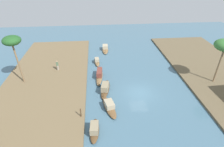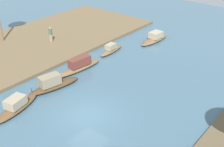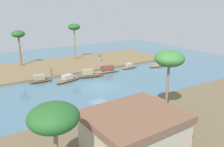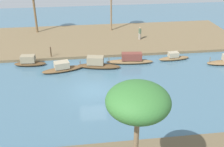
{
  "view_description": "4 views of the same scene",
  "coord_description": "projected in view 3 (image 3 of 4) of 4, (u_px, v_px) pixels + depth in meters",
  "views": [
    {
      "loc": [
        20.42,
        -5.88,
        15.89
      ],
      "look_at": [
        -3.93,
        -3.65,
        1.12
      ],
      "focal_mm": 28.88,
      "sensor_mm": 36.0,
      "label": 1
    },
    {
      "loc": [
        12.69,
        12.79,
        13.16
      ],
      "look_at": [
        -5.68,
        -2.32,
        0.4
      ],
      "focal_mm": 47.56,
      "sensor_mm": 36.0,
      "label": 2
    },
    {
      "loc": [
        15.68,
        28.44,
        11.52
      ],
      "look_at": [
        -4.4,
        -3.35,
        0.49
      ],
      "focal_mm": 37.82,
      "sensor_mm": 36.0,
      "label": 3
    },
    {
      "loc": [
        1.07,
        22.4,
        13.1
      ],
      "look_at": [
        -2.04,
        -1.36,
        1.03
      ],
      "focal_mm": 44.03,
      "sensor_mm": 36.0,
      "label": 4
    }
  ],
  "objects": [
    {
      "name": "riverbank_left",
      "position": [
        63.0,
        65.0,
        45.75
      ],
      "size": [
        42.02,
        12.82,
        0.32
      ],
      "primitive_type": "cube",
      "color": "brown",
      "rests_on": "ground"
    },
    {
      "name": "sampan_downstream_large",
      "position": [
        68.0,
        79.0,
        36.49
      ],
      "size": [
        4.53,
        2.13,
        1.12
      ],
      "rotation": [
        0.0,
        0.0,
        0.24
      ],
      "color": "brown",
      "rests_on": "river_water"
    },
    {
      "name": "sampan_foreground",
      "position": [
        40.0,
        79.0,
        36.13
      ],
      "size": [
        3.58,
        1.25,
        1.24
      ],
      "rotation": [
        0.0,
        0.0,
        -0.07
      ],
      "color": "brown",
      "rests_on": "river_water"
    },
    {
      "name": "sampan_open_hull",
      "position": [
        89.0,
        74.0,
        38.66
      ],
      "size": [
        4.84,
        1.99,
        1.37
      ],
      "rotation": [
        0.0,
        0.0,
        -0.2
      ],
      "color": "brown",
      "rests_on": "river_water"
    },
    {
      "name": "palm_tree_right_tall",
      "position": [
        169.0,
        59.0,
        23.61
      ],
      "size": [
        3.04,
        3.04,
        6.84
      ],
      "color": "#7F6647",
      "rests_on": "riverbank_right"
    },
    {
      "name": "sampan_upstream_small",
      "position": [
        159.0,
        64.0,
        45.57
      ],
      "size": [
        4.81,
        1.45,
        1.11
      ],
      "rotation": [
        0.0,
        0.0,
        -0.05
      ],
      "color": "brown",
      "rests_on": "river_water"
    },
    {
      "name": "person_on_near_bank",
      "position": [
        100.0,
        58.0,
        48.15
      ],
      "size": [
        0.46,
        0.46,
        1.75
      ],
      "rotation": [
        0.0,
        0.0,
        1.87
      ],
      "color": "gray",
      "rests_on": "riverbank_left"
    },
    {
      "name": "sampan_midstream",
      "position": [
        130.0,
        67.0,
        44.18
      ],
      "size": [
        3.79,
        1.13,
        1.0
      ],
      "rotation": [
        0.0,
        0.0,
        0.07
      ],
      "color": "brown",
      "rests_on": "river_water"
    },
    {
      "name": "palm_tree_right_short",
      "position": [
        54.0,
        118.0,
        14.08
      ],
      "size": [
        3.15,
        3.15,
        5.6
      ],
      "color": "#7F6647",
      "rests_on": "riverbank_right"
    },
    {
      "name": "palm_tree_left_near",
      "position": [
        74.0,
        28.0,
        48.56
      ],
      "size": [
        2.47,
        2.47,
        7.45
      ],
      "color": "#7F6647",
      "rests_on": "riverbank_left"
    },
    {
      "name": "mooring_post",
      "position": [
        51.0,
        72.0,
        38.48
      ],
      "size": [
        0.14,
        0.14,
        1.2
      ],
      "primitive_type": "cylinder",
      "color": "#4C3823",
      "rests_on": "riverbank_left"
    },
    {
      "name": "sampan_with_red_awning",
      "position": [
        107.0,
        70.0,
        41.2
      ],
      "size": [
        5.42,
        1.46,
        1.31
      ],
      "rotation": [
        0.0,
        0.0,
        -0.09
      ],
      "color": "brown",
      "rests_on": "river_water"
    },
    {
      "name": "riverside_building",
      "position": [
        134.0,
        132.0,
        18.41
      ],
      "size": [
        7.44,
        6.39,
        3.23
      ],
      "rotation": [
        0.0,
        0.0,
        0.04
      ],
      "color": "tan",
      "rests_on": "riverbank_right"
    },
    {
      "name": "palm_tree_left_far",
      "position": [
        18.0,
        35.0,
        43.47
      ],
      "size": [
        2.42,
        2.42,
        6.65
      ],
      "color": "brown",
      "rests_on": "riverbank_left"
    },
    {
      "name": "riverbank_right",
      "position": [
        170.0,
        126.0,
        22.87
      ],
      "size": [
        42.02,
        12.82,
        0.32
      ],
      "primitive_type": "cube",
      "color": "brown",
      "rests_on": "ground"
    },
    {
      "name": "river_water",
      "position": [
        99.0,
        87.0,
        34.35
      ],
      "size": [
        70.23,
        70.23,
        0.0
      ],
      "primitive_type": "plane",
      "color": "#476B7F",
      "rests_on": "ground"
    }
  ]
}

